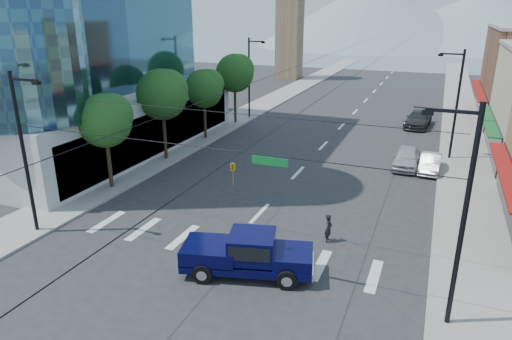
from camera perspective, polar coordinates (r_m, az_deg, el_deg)
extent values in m
plane|color=#28282B|center=(23.46, -5.03, -11.15)|extent=(160.00, 160.00, 0.00)
cube|color=gray|center=(62.84, 1.71, 8.58)|extent=(4.00, 120.00, 0.15)
cube|color=gray|center=(59.14, 24.20, 6.19)|extent=(4.00, 120.00, 0.15)
cube|color=#B7B7B2|center=(48.93, -26.02, 6.39)|extent=(29.00, 26.00, 5.00)
cube|color=#8C6B4C|center=(84.03, 4.24, 17.41)|extent=(4.00, 4.00, 18.00)
cone|color=gray|center=(169.65, 14.52, 18.56)|extent=(80.00, 80.00, 22.00)
cone|color=gray|center=(178.22, 26.61, 16.57)|extent=(90.00, 90.00, 18.00)
cylinder|color=black|center=(32.98, -17.93, 1.49)|extent=(0.28, 0.28, 4.55)
sphere|color=#254F1A|center=(32.32, -18.41, 5.88)|extent=(3.64, 3.64, 3.64)
sphere|color=#254F1A|center=(32.21, -17.59, 6.65)|extent=(2.86, 2.86, 2.86)
cylinder|color=black|center=(38.29, -11.38, 4.92)|extent=(0.28, 0.28, 5.11)
sphere|color=#254F1A|center=(37.68, -11.67, 9.22)|extent=(4.09, 4.09, 4.09)
sphere|color=#254F1A|center=(37.65, -10.95, 9.87)|extent=(3.21, 3.21, 3.21)
cylinder|color=black|center=(44.19, -6.41, 6.73)|extent=(0.28, 0.28, 4.55)
sphere|color=#254F1A|center=(43.70, -6.54, 10.06)|extent=(3.64, 3.64, 3.64)
sphere|color=#254F1A|center=(43.71, -5.90, 10.61)|extent=(2.86, 2.86, 2.86)
cylinder|color=black|center=(50.27, -2.63, 8.70)|extent=(0.28, 0.28, 5.11)
sphere|color=#254F1A|center=(49.81, -2.68, 12.00)|extent=(4.09, 4.09, 4.09)
sphere|color=#254F1A|center=(49.86, -2.11, 12.48)|extent=(3.21, 3.21, 3.21)
cylinder|color=black|center=(27.36, -26.98, 1.56)|extent=(0.20, 0.20, 9.00)
cylinder|color=black|center=(18.49, 24.48, -6.06)|extent=(0.20, 0.20, 9.00)
cylinder|color=black|center=(20.15, -6.83, 2.84)|extent=(21.60, 0.04, 0.04)
imported|color=gold|center=(19.83, -2.90, -0.51)|extent=(0.16, 0.20, 1.00)
cube|color=#0C6626|center=(18.95, 1.74, 1.10)|extent=(1.60, 0.06, 0.35)
cylinder|color=black|center=(52.50, -0.87, 11.33)|extent=(0.20, 0.20, 9.00)
cube|color=black|center=(51.74, 0.06, 15.78)|extent=(1.80, 0.12, 0.12)
cube|color=black|center=(51.45, 0.92, 15.64)|extent=(0.40, 0.25, 0.18)
cylinder|color=black|center=(40.59, 23.79, 7.29)|extent=(0.20, 0.20, 9.00)
cube|color=black|center=(40.02, 23.29, 13.18)|extent=(1.80, 0.12, 0.12)
cube|color=black|center=(40.03, 22.11, 13.19)|extent=(0.40, 0.25, 0.18)
cube|color=#070739|center=(22.02, -1.08, -11.44)|extent=(6.46, 3.70, 0.39)
cube|color=#070739|center=(21.62, 4.70, -10.77)|extent=(2.25, 2.49, 0.61)
cube|color=#070739|center=(21.55, -0.50, -9.46)|extent=(2.56, 2.52, 1.22)
cube|color=black|center=(21.50, -0.50, -9.20)|extent=(2.35, 2.50, 0.67)
cube|color=#070739|center=(22.06, -5.72, -9.98)|extent=(3.03, 2.79, 0.72)
cube|color=silver|center=(21.84, 7.04, -11.88)|extent=(0.67, 2.07, 0.39)
cube|color=silver|center=(22.61, -8.88, -10.81)|extent=(0.67, 2.07, 0.33)
cylinder|color=black|center=(21.04, 3.89, -13.56)|extent=(0.99, 0.56, 0.93)
cylinder|color=black|center=(22.84, 4.22, -10.69)|extent=(0.99, 0.56, 0.93)
cylinder|color=black|center=(21.55, -6.73, -12.79)|extent=(0.99, 0.56, 0.93)
cylinder|color=black|center=(23.30, -5.49, -10.07)|extent=(0.99, 0.56, 0.93)
imported|color=black|center=(25.05, 9.06, -7.18)|extent=(0.39, 0.58, 1.58)
imported|color=silver|center=(38.09, 18.32, 1.50)|extent=(2.01, 4.83, 1.64)
imported|color=white|center=(37.73, 20.96, 0.81)|extent=(1.64, 4.21, 1.37)
imported|color=#2B2C2E|center=(52.01, 19.62, 6.03)|extent=(2.83, 5.97, 1.68)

